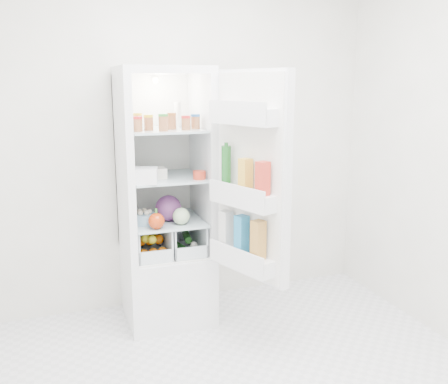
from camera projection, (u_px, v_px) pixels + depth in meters
name	position (u px, v px, depth m)	size (l,w,h in m)	color
room_walls	(261.00, 105.00, 2.32)	(3.02, 3.02, 2.61)	silver
refrigerator	(165.00, 228.00, 3.60)	(0.60, 0.60, 1.80)	silver
shelf_low	(166.00, 220.00, 3.53)	(0.49, 0.53, 0.01)	silver
shelf_mid	(165.00, 177.00, 3.46)	(0.49, 0.53, 0.01)	silver
shelf_top	(164.00, 130.00, 3.39)	(0.49, 0.53, 0.01)	silver
crisper_left	(150.00, 240.00, 3.52)	(0.23, 0.46, 0.22)	silver
crisper_right	(183.00, 236.00, 3.60)	(0.23, 0.46, 0.22)	silver
condiment_jars	(164.00, 123.00, 3.33)	(0.46, 0.34, 0.08)	#B21919
squeeze_bottle	(178.00, 115.00, 3.51)	(0.05, 0.05, 0.17)	silver
tub_white	(146.00, 176.00, 3.22)	(0.15, 0.15, 0.10)	white
tub_cream	(156.00, 173.00, 3.39)	(0.12, 0.12, 0.07)	beige
tin_red	(199.00, 175.00, 3.35)	(0.09, 0.09, 0.06)	red
red_cabbage	(168.00, 208.00, 3.48)	(0.18, 0.18, 0.18)	#5B1F53
bell_pepper	(156.00, 221.00, 3.29)	(0.11, 0.11, 0.11)	#B7300B
mushroom_bowl	(144.00, 219.00, 3.41)	(0.15, 0.15, 0.07)	#87AFC9
salad_bag	(181.00, 216.00, 3.39)	(0.12, 0.12, 0.12)	#ABC694
citrus_pile	(151.00, 244.00, 3.47)	(0.20, 0.24, 0.16)	orange
veg_pile	(184.00, 242.00, 3.61)	(0.16, 0.30, 0.10)	#1C4D19
fridge_door	(249.00, 182.00, 3.07)	(0.35, 0.58, 1.30)	silver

